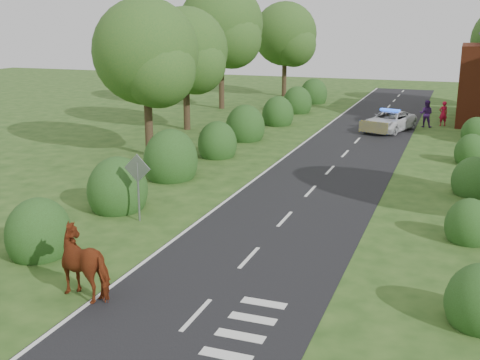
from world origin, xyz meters
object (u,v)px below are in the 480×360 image
at_px(cow, 89,267).
at_px(pedestrian_purple, 426,114).
at_px(police_van, 389,121).
at_px(road_sign, 138,178).
at_px(pedestrian_red, 443,114).

relative_size(cow, pedestrian_purple, 1.19).
bearing_deg(police_van, pedestrian_purple, 65.62).
xyz_separation_m(road_sign, pedestrian_red, (9.67, 25.56, -0.80)).
distance_m(police_van, pedestrian_purple, 3.29).
bearing_deg(pedestrian_red, pedestrian_purple, 11.99).
distance_m(cow, pedestrian_purple, 31.11).
relative_size(police_van, pedestrian_purple, 2.82).
relative_size(road_sign, cow, 1.14).
bearing_deg(road_sign, pedestrian_purple, 70.70).
distance_m(road_sign, pedestrian_purple, 25.97).
bearing_deg(road_sign, pedestrian_red, 69.28).
xyz_separation_m(cow, police_van, (4.61, 27.91, -0.12)).
bearing_deg(pedestrian_purple, police_van, 54.53).
bearing_deg(police_van, road_sign, -88.96).
relative_size(road_sign, pedestrian_red, 1.48).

